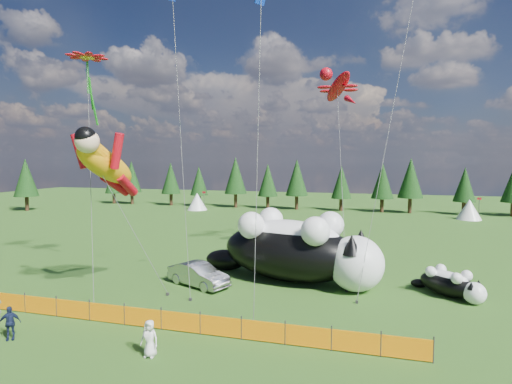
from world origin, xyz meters
The scene contains 15 objects.
ground centered at (0.00, 0.00, 0.00)m, with size 160.00×160.00×0.00m, color #14370A.
safety_fence centered at (0.00, -3.00, 0.50)m, with size 22.06×0.06×1.10m.
tree_line centered at (0.00, 45.00, 4.00)m, with size 90.00×4.00×8.00m, color black, non-canonical shape.
festival_tents centered at (11.00, 40.00, 1.40)m, with size 50.00×3.20×2.80m, color white, non-canonical shape.
cat_large centered at (3.97, 6.28, 2.21)m, with size 12.73×6.75×4.66m.
cat_small centered at (13.25, 5.67, 0.80)m, with size 3.80×3.60×1.68m.
car centered at (-1.99, 3.68, 0.73)m, with size 1.55×4.45×1.46m, color #A6A6AA.
spectator_c centered at (-7.07, -5.75, 0.77)m, with size 0.90×0.46×1.54m, color #151E3C.
spectator_e centered at (-0.18, -5.48, 0.77)m, with size 0.75×0.49×1.54m, color silver.
superhero_kite centered at (-6.05, 0.11, 7.81)m, with size 5.65×5.48×10.40m.
gecko_kite centered at (5.98, 13.56, 13.92)m, with size 5.51×12.26×16.32m.
flower_kite centered at (-9.52, 3.27, 14.65)m, with size 5.24×6.37×15.79m.
diamond_kite_a centered at (-4.12, 5.01, 17.45)m, with size 3.47×4.85×19.86m.
diamond_kite_b centered at (10.98, 8.89, 18.29)m, with size 3.76×6.64×20.61m.
diamond_kite_c centered at (3.08, 0.12, 15.48)m, with size 0.77×2.74×16.98m.
Camera 1 is at (8.22, -19.61, 8.07)m, focal length 28.00 mm.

